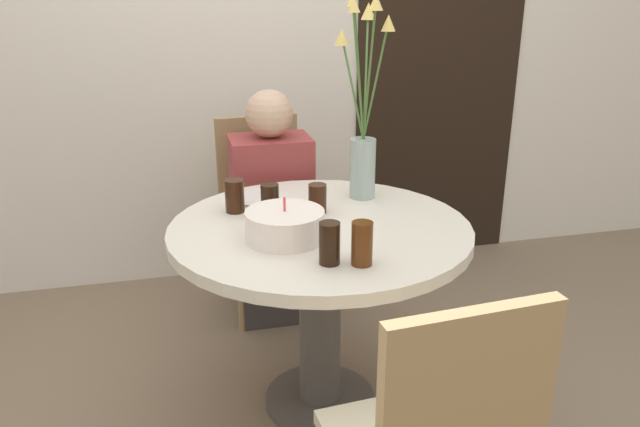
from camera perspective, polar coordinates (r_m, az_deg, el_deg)
ground_plane at (r=2.41m, az=-0.00°, el=-16.83°), size 16.00×16.00×0.00m
wall_back at (r=3.14m, az=-5.64°, el=17.41°), size 8.00×0.05×2.60m
doorway_panel at (r=3.40m, az=10.89°, el=12.71°), size 0.90×0.01×2.05m
dining_table at (r=2.12m, az=-0.00°, el=-4.90°), size 1.00×1.00×0.70m
chair_right_flank at (r=2.90m, az=-5.17°, el=0.84°), size 0.43×0.43×0.89m
birthday_cake at (r=1.93m, az=-3.23°, el=-1.07°), size 0.25×0.25×0.14m
flower_vase at (r=2.27m, az=3.94°, el=7.99°), size 0.19×0.34×0.72m
side_plate at (r=2.31m, az=-5.36°, el=1.42°), size 0.20×0.20×0.01m
drink_glass_0 at (r=2.18m, az=-7.81°, el=1.60°), size 0.07×0.07×0.12m
drink_glass_1 at (r=2.16m, az=-0.24°, el=1.38°), size 0.06×0.06×0.10m
drink_glass_2 at (r=2.14m, az=-4.60°, el=1.24°), size 0.06×0.06×0.11m
drink_glass_3 at (r=1.76m, az=0.88°, el=-2.74°), size 0.06×0.06×0.12m
drink_glass_4 at (r=1.76m, az=3.86°, el=-2.75°), size 0.06×0.06×0.13m
person_guest at (r=2.75m, az=-4.41°, el=-0.27°), size 0.34×0.24×1.05m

